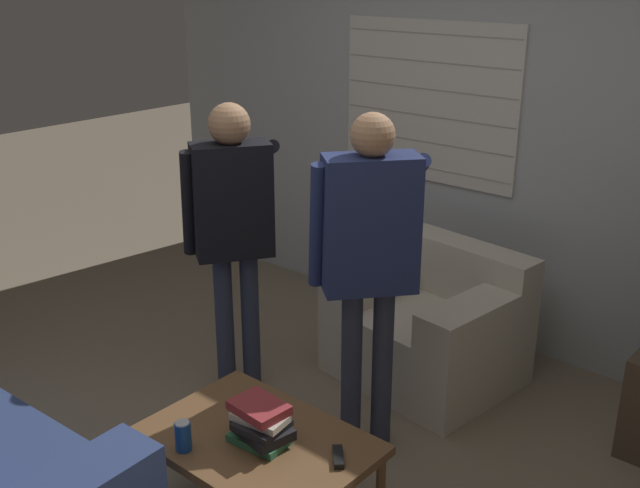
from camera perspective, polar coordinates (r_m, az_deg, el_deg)
name	(u,v)px	position (r m, az deg, el deg)	size (l,w,h in m)	color
ground_plane	(236,471)	(3.72, -6.44, -16.78)	(16.00, 16.00, 0.00)	#7F705B
wall_back	(470,135)	(4.68, 11.39, 8.18)	(5.20, 0.08, 2.55)	#ADB2B7
armchair_beige	(430,325)	(4.35, 8.41, -6.16)	(1.04, 0.91, 0.76)	beige
coffee_table	(258,446)	(3.20, -4.78, -15.10)	(0.93, 0.65, 0.43)	brown
person_left_standing	(233,215)	(3.94, -6.67, 2.17)	(0.56, 0.75, 1.61)	#33384C
person_right_standing	(369,246)	(3.40, 3.79, -0.13)	(0.48, 0.76, 1.66)	#33384C
book_stack	(261,424)	(3.11, -4.55, -13.50)	(0.26, 0.21, 0.17)	#33754C
soda_can	(183,436)	(3.12, -10.39, -14.19)	(0.07, 0.07, 0.13)	#194C9E
spare_remote	(338,457)	(3.05, 1.40, -15.90)	(0.12, 0.12, 0.02)	black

